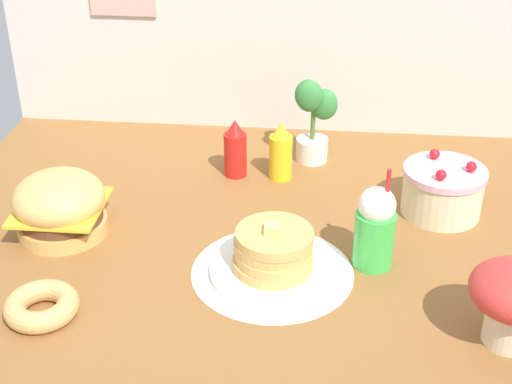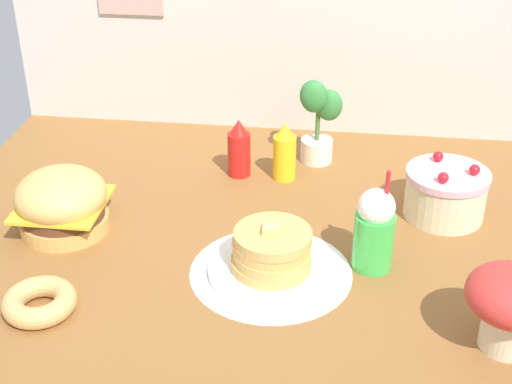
{
  "view_description": "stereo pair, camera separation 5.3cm",
  "coord_description": "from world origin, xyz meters",
  "px_view_note": "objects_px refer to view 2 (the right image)",
  "views": [
    {
      "loc": [
        0.15,
        -1.69,
        1.18
      ],
      "look_at": [
        -0.02,
        0.07,
        0.17
      ],
      "focal_mm": 51.36,
      "sensor_mm": 36.0,
      "label": 1
    },
    {
      "loc": [
        0.2,
        -1.69,
        1.18
      ],
      "look_at": [
        -0.02,
        0.07,
        0.17
      ],
      "focal_mm": 51.36,
      "sensor_mm": 36.0,
      "label": 2
    }
  ],
  "objects_px": {
    "donut_pink_glaze": "(39,301)",
    "potted_plant": "(318,118)",
    "pancake_stack": "(272,255)",
    "cream_soda_cup": "(374,229)",
    "burger": "(62,202)",
    "mustard_bottle": "(284,153)",
    "layer_cake": "(446,193)",
    "ketchup_bottle": "(239,149)"
  },
  "relations": [
    {
      "from": "burger",
      "to": "layer_cake",
      "type": "height_order",
      "value": "burger"
    },
    {
      "from": "burger",
      "to": "ketchup_bottle",
      "type": "distance_m",
      "value": 0.62
    },
    {
      "from": "ketchup_bottle",
      "to": "cream_soda_cup",
      "type": "bearing_deg",
      "value": -47.31
    },
    {
      "from": "layer_cake",
      "to": "mustard_bottle",
      "type": "relative_size",
      "value": 1.25
    },
    {
      "from": "mustard_bottle",
      "to": "donut_pink_glaze",
      "type": "distance_m",
      "value": 0.96
    },
    {
      "from": "ketchup_bottle",
      "to": "donut_pink_glaze",
      "type": "relative_size",
      "value": 1.08
    },
    {
      "from": "pancake_stack",
      "to": "ketchup_bottle",
      "type": "height_order",
      "value": "ketchup_bottle"
    },
    {
      "from": "pancake_stack",
      "to": "cream_soda_cup",
      "type": "distance_m",
      "value": 0.29
    },
    {
      "from": "burger",
      "to": "cream_soda_cup",
      "type": "distance_m",
      "value": 0.91
    },
    {
      "from": "ketchup_bottle",
      "to": "potted_plant",
      "type": "xyz_separation_m",
      "value": [
        0.25,
        0.13,
        0.07
      ]
    },
    {
      "from": "pancake_stack",
      "to": "cream_soda_cup",
      "type": "relative_size",
      "value": 1.13
    },
    {
      "from": "burger",
      "to": "ketchup_bottle",
      "type": "xyz_separation_m",
      "value": [
        0.46,
        0.41,
        0.0
      ]
    },
    {
      "from": "cream_soda_cup",
      "to": "potted_plant",
      "type": "xyz_separation_m",
      "value": [
        -0.19,
        0.61,
        0.05
      ]
    },
    {
      "from": "pancake_stack",
      "to": "layer_cake",
      "type": "height_order",
      "value": "layer_cake"
    },
    {
      "from": "mustard_bottle",
      "to": "layer_cake",
      "type": "bearing_deg",
      "value": -19.37
    },
    {
      "from": "pancake_stack",
      "to": "layer_cake",
      "type": "bearing_deg",
      "value": 36.76
    },
    {
      "from": "ketchup_bottle",
      "to": "donut_pink_glaze",
      "type": "xyz_separation_m",
      "value": [
        -0.39,
        -0.79,
        -0.06
      ]
    },
    {
      "from": "burger",
      "to": "mustard_bottle",
      "type": "distance_m",
      "value": 0.74
    },
    {
      "from": "layer_cake",
      "to": "donut_pink_glaze",
      "type": "height_order",
      "value": "layer_cake"
    },
    {
      "from": "burger",
      "to": "potted_plant",
      "type": "distance_m",
      "value": 0.9
    },
    {
      "from": "layer_cake",
      "to": "mustard_bottle",
      "type": "height_order",
      "value": "mustard_bottle"
    },
    {
      "from": "burger",
      "to": "mustard_bottle",
      "type": "bearing_deg",
      "value": 33.1
    },
    {
      "from": "burger",
      "to": "cream_soda_cup",
      "type": "relative_size",
      "value": 0.88
    },
    {
      "from": "layer_cake",
      "to": "ketchup_bottle",
      "type": "xyz_separation_m",
      "value": [
        -0.66,
        0.18,
        0.02
      ]
    },
    {
      "from": "pancake_stack",
      "to": "potted_plant",
      "type": "relative_size",
      "value": 1.11
    },
    {
      "from": "ketchup_bottle",
      "to": "cream_soda_cup",
      "type": "height_order",
      "value": "cream_soda_cup"
    },
    {
      "from": "donut_pink_glaze",
      "to": "potted_plant",
      "type": "distance_m",
      "value": 1.13
    },
    {
      "from": "pancake_stack",
      "to": "ketchup_bottle",
      "type": "bearing_deg",
      "value": 107.2
    },
    {
      "from": "layer_cake",
      "to": "pancake_stack",
      "type": "bearing_deg",
      "value": -143.24
    },
    {
      "from": "burger",
      "to": "potted_plant",
      "type": "relative_size",
      "value": 0.87
    },
    {
      "from": "mustard_bottle",
      "to": "potted_plant",
      "type": "bearing_deg",
      "value": 54.4
    },
    {
      "from": "ketchup_bottle",
      "to": "mustard_bottle",
      "type": "distance_m",
      "value": 0.15
    },
    {
      "from": "ketchup_bottle",
      "to": "potted_plant",
      "type": "distance_m",
      "value": 0.3
    },
    {
      "from": "ketchup_bottle",
      "to": "donut_pink_glaze",
      "type": "height_order",
      "value": "ketchup_bottle"
    },
    {
      "from": "pancake_stack",
      "to": "mustard_bottle",
      "type": "distance_m",
      "value": 0.55
    },
    {
      "from": "pancake_stack",
      "to": "donut_pink_glaze",
      "type": "height_order",
      "value": "pancake_stack"
    },
    {
      "from": "burger",
      "to": "pancake_stack",
      "type": "bearing_deg",
      "value": -12.69
    },
    {
      "from": "donut_pink_glaze",
      "to": "burger",
      "type": "bearing_deg",
      "value": 100.86
    },
    {
      "from": "ketchup_bottle",
      "to": "cream_soda_cup",
      "type": "xyz_separation_m",
      "value": [
        0.44,
        -0.48,
        0.03
      ]
    },
    {
      "from": "ketchup_bottle",
      "to": "burger",
      "type": "bearing_deg",
      "value": -138.73
    },
    {
      "from": "ketchup_bottle",
      "to": "potted_plant",
      "type": "bearing_deg",
      "value": 28.03
    },
    {
      "from": "ketchup_bottle",
      "to": "donut_pink_glaze",
      "type": "bearing_deg",
      "value": -116.46
    }
  ]
}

